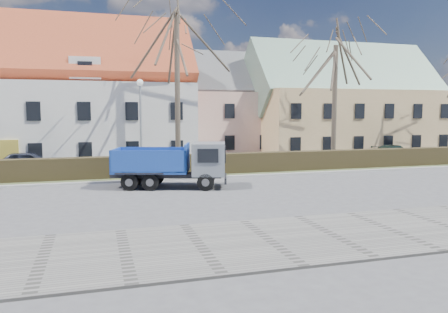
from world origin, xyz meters
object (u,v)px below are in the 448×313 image
object	(u,v)px
streetlight	(141,127)
parked_car_a	(29,162)
cart_frame	(165,175)
parked_car_b	(394,152)
dump_truck	(166,164)

from	to	relation	value
streetlight	parked_car_a	bearing A→B (deg)	155.83
parked_car_a	cart_frame	bearing A→B (deg)	-121.41
streetlight	parked_car_b	xyz separation A→B (m)	(21.16, 2.90, -2.43)
cart_frame	parked_car_b	world-z (taller)	parked_car_b
cart_frame	parked_car_b	xyz separation A→B (m)	(20.04, 5.29, 0.31)
streetlight	parked_car_b	world-z (taller)	streetlight
parked_car_a	streetlight	bearing A→B (deg)	-111.44
parked_car_a	parked_car_b	xyz separation A→B (m)	(28.24, -0.28, -0.08)
cart_frame	streetlight	bearing A→B (deg)	115.09
dump_truck	streetlight	world-z (taller)	streetlight
streetlight	parked_car_a	xyz separation A→B (m)	(-7.08, 3.18, -2.35)
cart_frame	parked_car_b	distance (m)	20.73
dump_truck	parked_car_b	size ratio (longest dim) A/B	1.39
dump_truck	parked_car_b	xyz separation A→B (m)	(20.31, 7.71, -0.60)
cart_frame	parked_car_a	size ratio (longest dim) A/B	0.17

